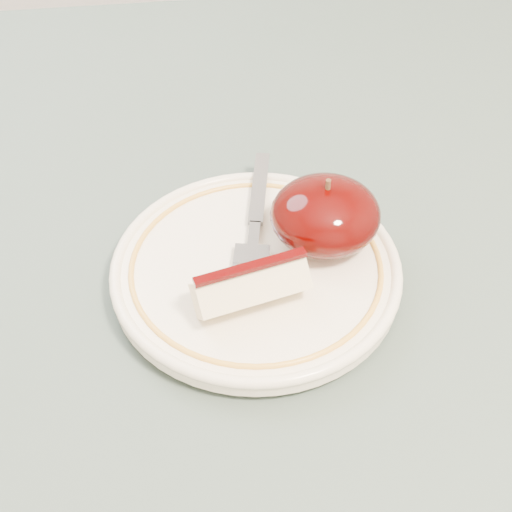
{
  "coord_description": "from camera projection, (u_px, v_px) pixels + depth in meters",
  "views": [
    {
      "loc": [
        -0.0,
        -0.4,
        1.16
      ],
      "look_at": [
        0.05,
        -0.03,
        0.78
      ],
      "focal_mm": 50.0,
      "sensor_mm": 36.0,
      "label": 1
    }
  ],
  "objects": [
    {
      "name": "fork",
      "position": [
        255.0,
        224.0,
        0.56
      ],
      "size": [
        0.05,
        0.17,
        0.0
      ],
      "rotation": [
        0.0,
        0.0,
        1.37
      ],
      "color": "gray",
      "rests_on": "plate"
    },
    {
      "name": "apple_wedge",
      "position": [
        251.0,
        285.0,
        0.5
      ],
      "size": [
        0.09,
        0.05,
        0.04
      ],
      "rotation": [
        0.0,
        0.0,
        0.24
      ],
      "color": "beige",
      "rests_on": "plate"
    },
    {
      "name": "plate",
      "position": [
        256.0,
        269.0,
        0.54
      ],
      "size": [
        0.22,
        0.22,
        0.02
      ],
      "color": "white",
      "rests_on": "table"
    },
    {
      "name": "apple_half",
      "position": [
        325.0,
        215.0,
        0.54
      ],
      "size": [
        0.08,
        0.08,
        0.06
      ],
      "color": "black",
      "rests_on": "plate"
    },
    {
      "name": "table",
      "position": [
        197.0,
        326.0,
        0.63
      ],
      "size": [
        0.9,
        0.9,
        0.75
      ],
      "color": "brown",
      "rests_on": "ground"
    }
  ]
}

